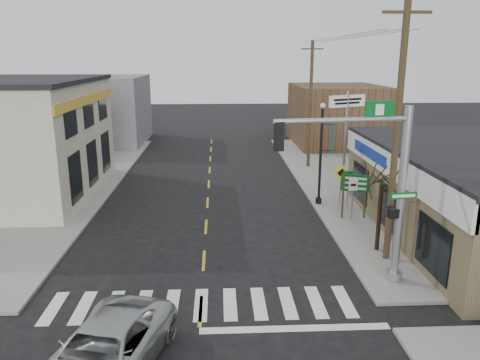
{
  "coord_description": "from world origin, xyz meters",
  "views": [
    {
      "loc": [
        0.66,
        -14.07,
        8.29
      ],
      "look_at": [
        1.64,
        6.5,
        2.8
      ],
      "focal_mm": 35.0,
      "sensor_mm": 36.0,
      "label": 1
    }
  ],
  "objects_px": {
    "suv": "(104,353)",
    "guide_sign": "(355,188)",
    "bare_tree": "(383,172)",
    "utility_pole_far": "(310,104)",
    "traffic_signal_pole": "(381,178)",
    "fire_hydrant": "(390,232)",
    "dance_center_sign": "(347,113)",
    "utility_pole_near": "(397,131)",
    "lamp_post": "(322,146)"
  },
  "relations": [
    {
      "from": "bare_tree",
      "to": "utility_pole_far",
      "type": "bearing_deg",
      "value": 90.0
    },
    {
      "from": "suv",
      "to": "utility_pole_near",
      "type": "bearing_deg",
      "value": 48.92
    },
    {
      "from": "suv",
      "to": "dance_center_sign",
      "type": "xyz_separation_m",
      "value": [
        11.41,
        19.17,
        3.95
      ]
    },
    {
      "from": "dance_center_sign",
      "to": "utility_pole_near",
      "type": "bearing_deg",
      "value": -121.26
    },
    {
      "from": "lamp_post",
      "to": "bare_tree",
      "type": "bearing_deg",
      "value": -89.64
    },
    {
      "from": "dance_center_sign",
      "to": "utility_pole_far",
      "type": "distance_m",
      "value": 4.73
    },
    {
      "from": "lamp_post",
      "to": "utility_pole_far",
      "type": "distance_m",
      "value": 9.44
    },
    {
      "from": "utility_pole_near",
      "to": "fire_hydrant",
      "type": "bearing_deg",
      "value": 67.52
    },
    {
      "from": "suv",
      "to": "lamp_post",
      "type": "height_order",
      "value": "lamp_post"
    },
    {
      "from": "suv",
      "to": "dance_center_sign",
      "type": "height_order",
      "value": "dance_center_sign"
    },
    {
      "from": "fire_hydrant",
      "to": "dance_center_sign",
      "type": "relative_size",
      "value": 0.11
    },
    {
      "from": "fire_hydrant",
      "to": "utility_pole_far",
      "type": "relative_size",
      "value": 0.07
    },
    {
      "from": "traffic_signal_pole",
      "to": "lamp_post",
      "type": "relative_size",
      "value": 1.18
    },
    {
      "from": "utility_pole_near",
      "to": "traffic_signal_pole",
      "type": "bearing_deg",
      "value": -119.83
    },
    {
      "from": "suv",
      "to": "guide_sign",
      "type": "xyz_separation_m",
      "value": [
        10.02,
        11.81,
        1.04
      ]
    },
    {
      "from": "traffic_signal_pole",
      "to": "lamp_post",
      "type": "distance_m",
      "value": 9.49
    },
    {
      "from": "fire_hydrant",
      "to": "utility_pole_near",
      "type": "bearing_deg",
      "value": -114.23
    },
    {
      "from": "bare_tree",
      "to": "fire_hydrant",
      "type": "bearing_deg",
      "value": 48.26
    },
    {
      "from": "traffic_signal_pole",
      "to": "utility_pole_far",
      "type": "distance_m",
      "value": 18.77
    },
    {
      "from": "utility_pole_near",
      "to": "utility_pole_far",
      "type": "xyz_separation_m",
      "value": [
        -0.09,
        16.79,
        -0.58
      ]
    },
    {
      "from": "lamp_post",
      "to": "bare_tree",
      "type": "xyz_separation_m",
      "value": [
        1.09,
        -6.63,
        0.18
      ]
    },
    {
      "from": "fire_hydrant",
      "to": "traffic_signal_pole",
      "type": "bearing_deg",
      "value": -117.96
    },
    {
      "from": "traffic_signal_pole",
      "to": "utility_pole_near",
      "type": "relative_size",
      "value": 0.65
    },
    {
      "from": "traffic_signal_pole",
      "to": "utility_pole_far",
      "type": "xyz_separation_m",
      "value": [
        1.1,
        18.73,
        0.75
      ]
    },
    {
      "from": "guide_sign",
      "to": "bare_tree",
      "type": "distance_m",
      "value": 4.45
    },
    {
      "from": "guide_sign",
      "to": "utility_pole_near",
      "type": "bearing_deg",
      "value": -69.97
    },
    {
      "from": "traffic_signal_pole",
      "to": "utility_pole_near",
      "type": "xyz_separation_m",
      "value": [
        1.19,
        1.94,
        1.34
      ]
    },
    {
      "from": "traffic_signal_pole",
      "to": "lamp_post",
      "type": "xyz_separation_m",
      "value": [
        0.01,
        9.46,
        -0.69
      ]
    },
    {
      "from": "lamp_post",
      "to": "fire_hydrant",
      "type": "bearing_deg",
      "value": -78.21
    },
    {
      "from": "guide_sign",
      "to": "fire_hydrant",
      "type": "height_order",
      "value": "guide_sign"
    },
    {
      "from": "guide_sign",
      "to": "fire_hydrant",
      "type": "xyz_separation_m",
      "value": [
        0.88,
        -2.93,
        -1.3
      ]
    },
    {
      "from": "bare_tree",
      "to": "utility_pole_far",
      "type": "xyz_separation_m",
      "value": [
        0.0,
        15.9,
        1.26
      ]
    },
    {
      "from": "lamp_post",
      "to": "utility_pole_near",
      "type": "distance_m",
      "value": 7.88
    },
    {
      "from": "guide_sign",
      "to": "utility_pole_near",
      "type": "xyz_separation_m",
      "value": [
        -0.02,
        -4.95,
        3.67
      ]
    },
    {
      "from": "guide_sign",
      "to": "utility_pole_near",
      "type": "relative_size",
      "value": 0.24
    },
    {
      "from": "fire_hydrant",
      "to": "utility_pole_far",
      "type": "bearing_deg",
      "value": 93.87
    },
    {
      "from": "suv",
      "to": "utility_pole_near",
      "type": "relative_size",
      "value": 0.51
    },
    {
      "from": "fire_hydrant",
      "to": "utility_pole_near",
      "type": "distance_m",
      "value": 5.44
    },
    {
      "from": "suv",
      "to": "guide_sign",
      "type": "distance_m",
      "value": 15.53
    },
    {
      "from": "dance_center_sign",
      "to": "suv",
      "type": "bearing_deg",
      "value": -145.49
    },
    {
      "from": "suv",
      "to": "guide_sign",
      "type": "bearing_deg",
      "value": 64.14
    },
    {
      "from": "fire_hydrant",
      "to": "suv",
      "type": "bearing_deg",
      "value": -140.85
    },
    {
      "from": "guide_sign",
      "to": "dance_center_sign",
      "type": "height_order",
      "value": "dance_center_sign"
    },
    {
      "from": "lamp_post",
      "to": "utility_pole_far",
      "type": "xyz_separation_m",
      "value": [
        1.09,
        9.26,
        1.44
      ]
    },
    {
      "from": "lamp_post",
      "to": "utility_pole_far",
      "type": "bearing_deg",
      "value": 74.31
    },
    {
      "from": "lamp_post",
      "to": "bare_tree",
      "type": "height_order",
      "value": "lamp_post"
    },
    {
      "from": "traffic_signal_pole",
      "to": "bare_tree",
      "type": "height_order",
      "value": "traffic_signal_pole"
    },
    {
      "from": "dance_center_sign",
      "to": "bare_tree",
      "type": "distance_m",
      "value": 11.57
    },
    {
      "from": "traffic_signal_pole",
      "to": "lamp_post",
      "type": "bearing_deg",
      "value": 82.67
    },
    {
      "from": "fire_hydrant",
      "to": "bare_tree",
      "type": "bearing_deg",
      "value": -131.74
    }
  ]
}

